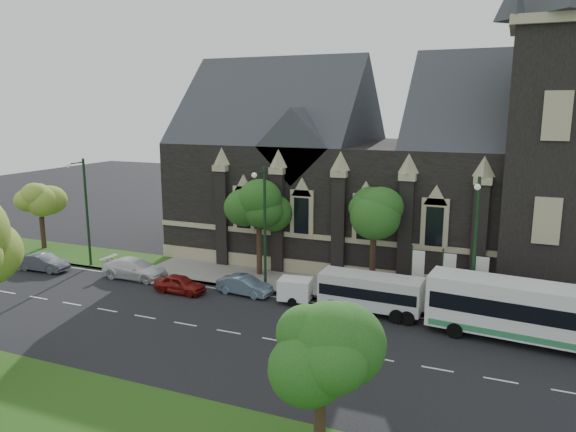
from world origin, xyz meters
The scene contains 20 objects.
ground centered at (0.00, 0.00, 0.00)m, with size 160.00×160.00×0.00m, color black.
sidewalk centered at (0.00, 9.50, 0.07)m, with size 80.00×5.00×0.15m, color gray.
museum centered at (5.12, 18.78, 8.17)m, with size 40.00×17.70×29.90m.
tree_park_east centered at (6.18, -9.32, 4.62)m, with size 3.40×3.40×6.28m.
tree_walk_right centered at (3.21, 10.71, 5.82)m, with size 4.08×4.08×7.80m.
tree_walk_left centered at (-5.80, 10.70, 5.73)m, with size 3.91×3.91×7.64m.
tree_walk_far centered at (-27.82, 10.18, 4.62)m, with size 3.40×3.40×6.28m.
street_lamp_near centered at (10.00, 7.09, 5.11)m, with size 0.36×1.88×9.00m.
street_lamp_mid centered at (-4.00, 7.09, 5.11)m, with size 0.36×1.88×9.00m.
street_lamp_far centered at (-20.00, 7.09, 5.11)m, with size 0.36×1.88×9.00m.
banner_flag_left centered at (6.29, 9.00, 2.38)m, with size 0.90×0.10×4.00m.
banner_flag_center centered at (8.29, 9.00, 2.38)m, with size 0.90×0.10×4.00m.
banner_flag_right centered at (10.29, 9.00, 2.38)m, with size 0.90×0.10×4.00m.
tour_coach centered at (13.62, 5.09, 1.87)m, with size 11.93×3.61×3.43m.
shuttle_bus centered at (3.99, 6.14, 1.46)m, with size 6.57×2.48×2.51m.
box_trailer centered at (-1.19, 6.06, 0.95)m, with size 3.20×1.89×1.67m.
sedan centered at (-5.11, 6.20, 0.66)m, with size 1.41×4.03×1.33m, color slate.
car_far_red centered at (-9.52, 4.73, 0.65)m, with size 1.53×3.80×1.29m, color maroon.
car_far_white centered at (-14.58, 6.20, 0.77)m, with size 2.17×5.33×1.55m, color silver.
car_far_grey centered at (-22.72, 4.95, 0.70)m, with size 1.48×4.24×1.40m, color #454851.
Camera 1 is at (11.71, -26.18, 13.02)m, focal length 33.65 mm.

